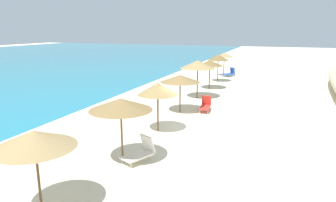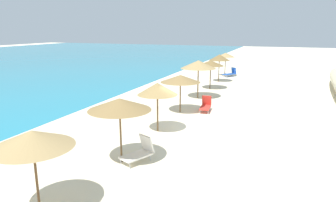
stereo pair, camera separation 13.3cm
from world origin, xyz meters
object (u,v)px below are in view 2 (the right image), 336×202
(beach_umbrella_7, at_px, (198,64))
(lounge_chair_2, at_px, (230,73))
(beach_umbrella_9, at_px, (219,57))
(lounge_chair_1, at_px, (206,105))
(beach_umbrella_8, at_px, (211,63))
(beach_umbrella_6, at_px, (180,79))
(beach_umbrella_4, at_px, (120,104))
(beach_umbrella_3, at_px, (32,139))
(beach_umbrella_5, at_px, (157,89))
(beach_umbrella_10, at_px, (226,55))
(lounge_chair_0, at_px, (140,152))

(beach_umbrella_7, bearing_deg, lounge_chair_2, -2.12)
(beach_umbrella_9, height_order, lounge_chair_1, beach_umbrella_9)
(beach_umbrella_8, distance_m, lounge_chair_1, 7.86)
(beach_umbrella_6, bearing_deg, beach_umbrella_4, -178.04)
(beach_umbrella_8, bearing_deg, beach_umbrella_7, 179.86)
(beach_umbrella_6, height_order, beach_umbrella_8, beach_umbrella_8)
(beach_umbrella_3, height_order, beach_umbrella_5, beach_umbrella_5)
(beach_umbrella_3, distance_m, beach_umbrella_7, 16.22)
(beach_umbrella_4, distance_m, beach_umbrella_10, 24.40)
(lounge_chair_0, xyz_separation_m, lounge_chair_1, (8.48, -0.57, -0.02))
(beach_umbrella_8, bearing_deg, lounge_chair_1, -168.56)
(beach_umbrella_3, distance_m, lounge_chair_2, 28.10)
(beach_umbrella_7, distance_m, lounge_chair_2, 12.02)
(beach_umbrella_5, height_order, beach_umbrella_9, beach_umbrella_9)
(lounge_chair_1, distance_m, lounge_chair_2, 15.35)
(beach_umbrella_10, xyz_separation_m, lounge_chair_2, (-0.24, -0.66, -1.97))
(beach_umbrella_8, height_order, beach_umbrella_9, beach_umbrella_9)
(beach_umbrella_4, xyz_separation_m, lounge_chair_2, (24.15, -0.11, -2.01))
(beach_umbrella_4, distance_m, lounge_chair_0, 2.11)
(beach_umbrella_4, bearing_deg, beach_umbrella_7, 1.51)
(beach_umbrella_6, distance_m, beach_umbrella_8, 8.28)
(beach_umbrella_8, relative_size, lounge_chair_0, 1.68)
(lounge_chair_2, bearing_deg, beach_umbrella_7, 122.17)
(beach_umbrella_6, relative_size, lounge_chair_2, 1.51)
(beach_umbrella_3, bearing_deg, beach_umbrella_5, -2.77)
(beach_umbrella_4, relative_size, beach_umbrella_5, 1.03)
(beach_umbrella_5, bearing_deg, lounge_chair_1, -15.62)
(beach_umbrella_4, distance_m, beach_umbrella_6, 8.04)
(beach_umbrella_8, height_order, lounge_chair_1, beach_umbrella_8)
(beach_umbrella_8, xyz_separation_m, beach_umbrella_9, (3.97, 0.07, 0.15))
(lounge_chair_0, bearing_deg, beach_umbrella_5, -53.92)
(beach_umbrella_6, bearing_deg, lounge_chair_0, -173.30)
(beach_umbrella_3, distance_m, beach_umbrella_6, 11.91)
(beach_umbrella_5, bearing_deg, lounge_chair_2, -0.73)
(beach_umbrella_8, height_order, beach_umbrella_10, beach_umbrella_10)
(beach_umbrella_5, height_order, lounge_chair_0, beach_umbrella_5)
(beach_umbrella_3, xyz_separation_m, beach_umbrella_9, (24.15, -0.14, 0.17))
(beach_umbrella_7, height_order, beach_umbrella_9, beach_umbrella_7)
(beach_umbrella_7, relative_size, beach_umbrella_10, 1.12)
(beach_umbrella_3, bearing_deg, beach_umbrella_6, -1.21)
(beach_umbrella_4, distance_m, beach_umbrella_9, 20.28)
(beach_umbrella_10, bearing_deg, beach_umbrella_7, -178.92)
(beach_umbrella_3, height_order, beach_umbrella_10, beach_umbrella_10)
(beach_umbrella_10, height_order, lounge_chair_1, beach_umbrella_10)
(beach_umbrella_9, relative_size, lounge_chair_1, 1.86)
(beach_umbrella_10, height_order, lounge_chair_2, beach_umbrella_10)
(beach_umbrella_10, bearing_deg, beach_umbrella_6, -179.03)
(beach_umbrella_8, relative_size, beach_umbrella_10, 0.97)
(lounge_chair_0, height_order, lounge_chair_2, lounge_chair_0)
(beach_umbrella_9, bearing_deg, beach_umbrella_3, 179.68)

